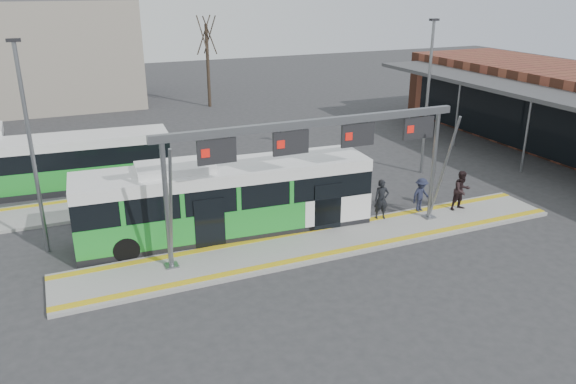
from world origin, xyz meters
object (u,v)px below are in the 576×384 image
(passenger_a, at_px, (381,199))
(passenger_c, at_px, (421,195))
(hero_bus, at_px, (226,200))
(passenger_b, at_px, (462,190))
(gantry, at_px, (318,145))

(passenger_a, distance_m, passenger_c, 2.19)
(hero_bus, bearing_deg, passenger_b, -6.90)
(gantry, bearing_deg, passenger_b, 2.03)
(gantry, height_order, passenger_c, gantry)
(hero_bus, height_order, passenger_c, hero_bus)
(hero_bus, distance_m, passenger_c, 9.25)
(gantry, xyz_separation_m, passenger_b, (7.82, 0.28, -3.19))
(gantry, distance_m, passenger_b, 8.45)
(passenger_a, distance_m, passenger_b, 4.13)
(hero_bus, relative_size, passenger_c, 7.70)
(passenger_b, height_order, passenger_c, passenger_b)
(passenger_c, bearing_deg, passenger_b, -30.33)
(gantry, relative_size, hero_bus, 1.02)
(gantry, distance_m, hero_bus, 4.81)
(passenger_b, xyz_separation_m, passenger_c, (-1.91, 0.57, -0.14))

